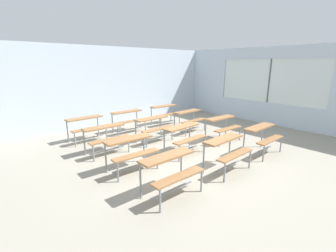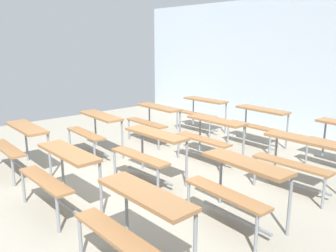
{
  "view_description": "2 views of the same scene",
  "coord_description": "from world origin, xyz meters",
  "px_view_note": "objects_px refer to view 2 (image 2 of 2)",
  "views": [
    {
      "loc": [
        -4.09,
        -3.93,
        2.34
      ],
      "look_at": [
        0.1,
        0.93,
        0.63
      ],
      "focal_mm": 24.85,
      "sensor_mm": 36.0,
      "label": 1
    },
    {
      "loc": [
        4.02,
        -2.75,
        2.08
      ],
      "look_at": [
        -0.75,
        1.36,
        0.52
      ],
      "focal_mm": 37.57,
      "sensor_mm": 36.0,
      "label": 2
    }
  ],
  "objects_px": {
    "desk_bench_r1c0": "(96,125)",
    "desk_bench_r2c0": "(155,115)",
    "desk_bench_r1c1": "(150,145)",
    "desk_bench_r3c0": "(202,107)",
    "desk_bench_r3c1": "(258,118)",
    "desk_bench_r0c2": "(136,214)",
    "desk_bench_r0c0": "(20,138)",
    "desk_bench_r2c1": "(211,130)",
    "desk_bench_r1c2": "(239,178)",
    "desk_bench_r2c2": "(300,152)",
    "desk_bench_r0c1": "(61,166)"
  },
  "relations": [
    {
      "from": "desk_bench_r2c2",
      "to": "desk_bench_r1c1",
      "type": "bearing_deg",
      "value": -141.72
    },
    {
      "from": "desk_bench_r1c0",
      "to": "desk_bench_r2c2",
      "type": "relative_size",
      "value": 0.99
    },
    {
      "from": "desk_bench_r2c2",
      "to": "desk_bench_r0c0",
      "type": "bearing_deg",
      "value": -142.57
    },
    {
      "from": "desk_bench_r0c1",
      "to": "desk_bench_r3c0",
      "type": "relative_size",
      "value": 0.99
    },
    {
      "from": "desk_bench_r3c0",
      "to": "desk_bench_r1c1",
      "type": "bearing_deg",
      "value": -62.06
    },
    {
      "from": "desk_bench_r2c0",
      "to": "desk_bench_r1c0",
      "type": "bearing_deg",
      "value": -91.92
    },
    {
      "from": "desk_bench_r3c0",
      "to": "desk_bench_r3c1",
      "type": "relative_size",
      "value": 1.01
    },
    {
      "from": "desk_bench_r2c2",
      "to": "desk_bench_r3c0",
      "type": "height_order",
      "value": "same"
    },
    {
      "from": "desk_bench_r1c1",
      "to": "desk_bench_r2c0",
      "type": "height_order",
      "value": "same"
    },
    {
      "from": "desk_bench_r1c2",
      "to": "desk_bench_r0c0",
      "type": "bearing_deg",
      "value": -156.26
    },
    {
      "from": "desk_bench_r3c1",
      "to": "desk_bench_r1c0",
      "type": "bearing_deg",
      "value": -119.05
    },
    {
      "from": "desk_bench_r0c1",
      "to": "desk_bench_r1c1",
      "type": "distance_m",
      "value": 1.38
    },
    {
      "from": "desk_bench_r1c1",
      "to": "desk_bench_r2c0",
      "type": "bearing_deg",
      "value": 137.26
    },
    {
      "from": "desk_bench_r2c2",
      "to": "desk_bench_r2c1",
      "type": "bearing_deg",
      "value": 179.01
    },
    {
      "from": "desk_bench_r1c0",
      "to": "desk_bench_r0c2",
      "type": "bearing_deg",
      "value": -22.01
    },
    {
      "from": "desk_bench_r2c0",
      "to": "desk_bench_r3c1",
      "type": "bearing_deg",
      "value": 42.3
    },
    {
      "from": "desk_bench_r1c1",
      "to": "desk_bench_r0c0",
      "type": "bearing_deg",
      "value": -143.68
    },
    {
      "from": "desk_bench_r0c0",
      "to": "desk_bench_r2c1",
      "type": "xyz_separation_m",
      "value": [
        1.63,
        2.65,
        0.0
      ]
    },
    {
      "from": "desk_bench_r0c1",
      "to": "desk_bench_r0c2",
      "type": "distance_m",
      "value": 1.58
    },
    {
      "from": "desk_bench_r1c1",
      "to": "desk_bench_r2c1",
      "type": "relative_size",
      "value": 1.02
    },
    {
      "from": "desk_bench_r0c2",
      "to": "desk_bench_r3c0",
      "type": "xyz_separation_m",
      "value": [
        -3.13,
        4.1,
        0.0
      ]
    },
    {
      "from": "desk_bench_r0c1",
      "to": "desk_bench_r1c0",
      "type": "distance_m",
      "value": 2.14
    },
    {
      "from": "desk_bench_r1c0",
      "to": "desk_bench_r2c0",
      "type": "distance_m",
      "value": 1.33
    },
    {
      "from": "desk_bench_r0c2",
      "to": "desk_bench_r1c2",
      "type": "bearing_deg",
      "value": 85.04
    },
    {
      "from": "desk_bench_r1c0",
      "to": "desk_bench_r3c1",
      "type": "xyz_separation_m",
      "value": [
        1.59,
        2.73,
        0.0
      ]
    },
    {
      "from": "desk_bench_r0c2",
      "to": "desk_bench_r2c2",
      "type": "relative_size",
      "value": 0.99
    },
    {
      "from": "desk_bench_r1c2",
      "to": "desk_bench_r2c0",
      "type": "distance_m",
      "value": 3.52
    },
    {
      "from": "desk_bench_r1c0",
      "to": "desk_bench_r0c1",
      "type": "bearing_deg",
      "value": -39.11
    },
    {
      "from": "desk_bench_r1c2",
      "to": "desk_bench_r3c1",
      "type": "height_order",
      "value": "same"
    },
    {
      "from": "desk_bench_r0c2",
      "to": "desk_bench_r3c0",
      "type": "height_order",
      "value": "same"
    },
    {
      "from": "desk_bench_r2c0",
      "to": "desk_bench_r2c1",
      "type": "xyz_separation_m",
      "value": [
        1.58,
        -0.02,
        0.0
      ]
    },
    {
      "from": "desk_bench_r1c1",
      "to": "desk_bench_r3c0",
      "type": "relative_size",
      "value": 1.0
    },
    {
      "from": "desk_bench_r1c2",
      "to": "desk_bench_r2c2",
      "type": "height_order",
      "value": "same"
    },
    {
      "from": "desk_bench_r0c2",
      "to": "desk_bench_r3c1",
      "type": "height_order",
      "value": "same"
    },
    {
      "from": "desk_bench_r0c1",
      "to": "desk_bench_r2c1",
      "type": "relative_size",
      "value": 1.01
    },
    {
      "from": "desk_bench_r1c2",
      "to": "desk_bench_r3c0",
      "type": "xyz_separation_m",
      "value": [
        -3.22,
        2.75,
        0.0
      ]
    },
    {
      "from": "desk_bench_r0c1",
      "to": "desk_bench_r0c2",
      "type": "height_order",
      "value": "same"
    },
    {
      "from": "desk_bench_r1c1",
      "to": "desk_bench_r2c2",
      "type": "distance_m",
      "value": 2.1
    },
    {
      "from": "desk_bench_r1c0",
      "to": "desk_bench_r2c1",
      "type": "xyz_separation_m",
      "value": [
        1.63,
        1.31,
        0.0
      ]
    },
    {
      "from": "desk_bench_r2c0",
      "to": "desk_bench_r3c1",
      "type": "distance_m",
      "value": 2.08
    },
    {
      "from": "desk_bench_r0c0",
      "to": "desk_bench_r1c1",
      "type": "height_order",
      "value": "same"
    },
    {
      "from": "desk_bench_r0c2",
      "to": "desk_bench_r1c1",
      "type": "xyz_separation_m",
      "value": [
        -1.56,
        1.38,
        0.0
      ]
    },
    {
      "from": "desk_bench_r1c0",
      "to": "desk_bench_r2c0",
      "type": "relative_size",
      "value": 1.01
    },
    {
      "from": "desk_bench_r0c2",
      "to": "desk_bench_r0c1",
      "type": "bearing_deg",
      "value": 178.52
    },
    {
      "from": "desk_bench_r3c0",
      "to": "desk_bench_r3c1",
      "type": "xyz_separation_m",
      "value": [
        1.52,
        0.02,
        0.0
      ]
    },
    {
      "from": "desk_bench_r2c1",
      "to": "desk_bench_r3c0",
      "type": "xyz_separation_m",
      "value": [
        -1.56,
        1.39,
        0.0
      ]
    },
    {
      "from": "desk_bench_r0c0",
      "to": "desk_bench_r0c2",
      "type": "relative_size",
      "value": 0.99
    },
    {
      "from": "desk_bench_r1c2",
      "to": "desk_bench_r2c2",
      "type": "xyz_separation_m",
      "value": [
        -0.05,
        1.4,
        0.0
      ]
    },
    {
      "from": "desk_bench_r2c1",
      "to": "desk_bench_r0c2",
      "type": "bearing_deg",
      "value": -60.64
    },
    {
      "from": "desk_bench_r2c2",
      "to": "desk_bench_r2c0",
      "type": "bearing_deg",
      "value": 178.08
    }
  ]
}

